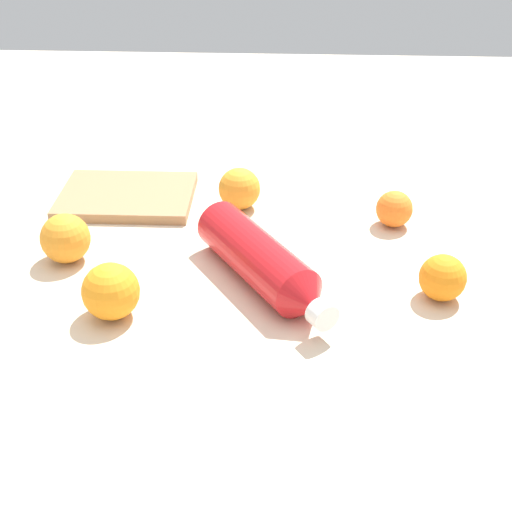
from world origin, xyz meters
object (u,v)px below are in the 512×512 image
water_bottle (264,263)px  orange_4 (65,238)px  orange_3 (240,189)px  cutting_board (127,196)px  orange_2 (394,209)px  orange_0 (443,278)px  orange_1 (111,291)px

water_bottle → orange_4: 0.32m
orange_3 → cutting_board: size_ratio=0.31×
water_bottle → orange_4: size_ratio=3.69×
orange_2 → orange_4: size_ratio=0.80×
cutting_board → orange_4: bearing=76.0°
water_bottle → orange_0: bearing=52.6°
orange_2 → cutting_board: bearing=-8.4°
orange_1 → orange_4: size_ratio=1.04×
orange_1 → cutting_board: orange_1 is taller
water_bottle → orange_1: (0.21, 0.09, 0.00)m
orange_1 → orange_3: orange_1 is taller
cutting_board → orange_3: bearing=175.0°
water_bottle → orange_0: water_bottle is taller
orange_0 → cutting_board: orange_0 is taller
orange_3 → orange_1: bearing=65.4°
orange_0 → cutting_board: bearing=-29.1°
orange_0 → orange_3: (0.31, -0.27, 0.00)m
orange_1 → orange_4: 0.18m
orange_4 → orange_3: bearing=-143.2°
orange_1 → orange_2: bearing=-145.9°
water_bottle → orange_3: water_bottle is taller
orange_1 → orange_2: orange_1 is taller
orange_1 → orange_0: bearing=-171.7°
orange_0 → orange_3: size_ratio=0.92×
water_bottle → orange_0: 0.26m
cutting_board → orange_0: bearing=150.6°
orange_0 → orange_2: 0.22m
orange_0 → orange_2: size_ratio=1.10×
orange_1 → cutting_board: (0.05, -0.36, -0.03)m
water_bottle → cutting_board: (0.26, -0.27, -0.03)m
orange_4 → cutting_board: (-0.05, -0.21, -0.03)m
orange_1 → orange_3: (-0.15, -0.34, -0.00)m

